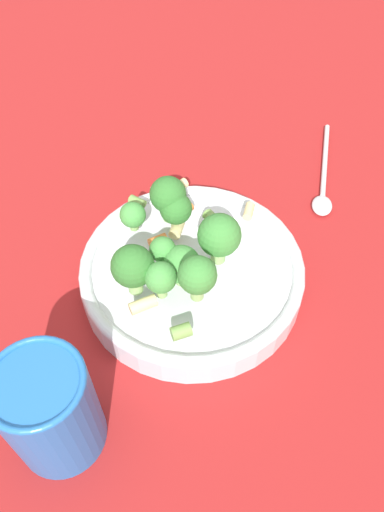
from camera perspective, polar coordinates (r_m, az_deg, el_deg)
ground_plane at (r=0.57m, az=-0.00°, el=-3.11°), size 3.00×3.00×0.00m
bowl at (r=0.56m, az=-0.00°, el=-1.82°), size 0.25×0.25×0.04m
pasta_salad at (r=0.50m, az=-2.15°, el=1.22°), size 0.17×0.20×0.08m
cup at (r=0.45m, az=-15.93°, el=-16.56°), size 0.08×0.08×0.12m
spoon at (r=0.70m, az=14.78°, el=7.96°), size 0.12×0.16×0.01m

